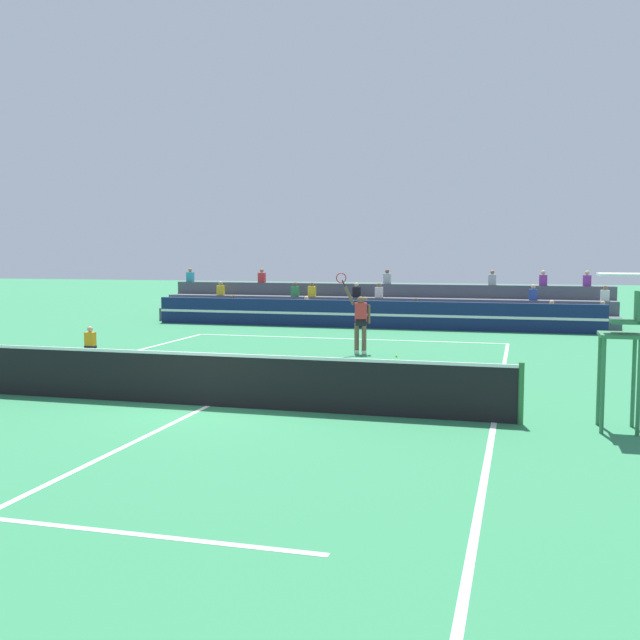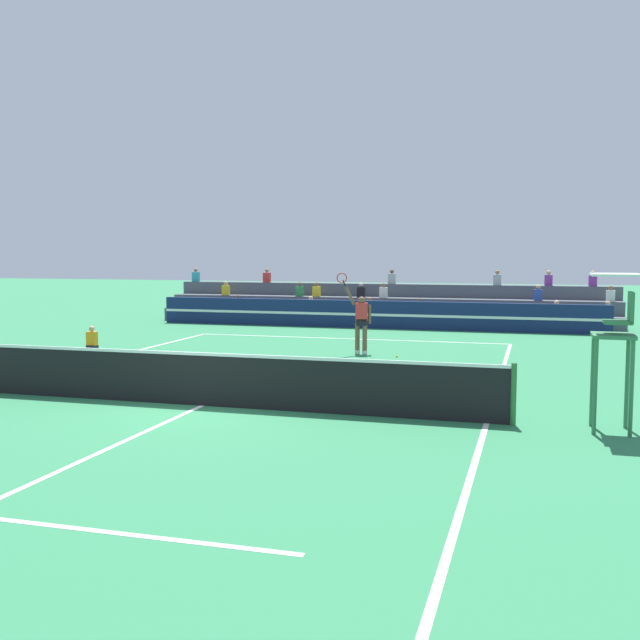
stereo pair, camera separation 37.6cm
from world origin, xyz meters
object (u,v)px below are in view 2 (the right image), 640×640
(umpire_chair, at_px, (616,331))
(tennis_ball, at_px, (397,356))
(ball_kid_courtside, at_px, (92,343))
(tennis_player, at_px, (361,321))

(umpire_chair, xyz_separation_m, tennis_ball, (-5.13, 7.81, -1.68))
(umpire_chair, height_order, ball_kid_courtside, umpire_chair)
(umpire_chair, height_order, tennis_ball, umpire_chair)
(tennis_player, height_order, tennis_ball, tennis_player)
(tennis_ball, bearing_deg, ball_kid_courtside, -168.05)
(ball_kid_courtside, distance_m, tennis_ball, 9.02)
(ball_kid_courtside, height_order, tennis_player, tennis_player)
(tennis_player, relative_size, tennis_ball, 36.22)
(ball_kid_courtside, height_order, tennis_ball, ball_kid_courtside)
(umpire_chair, xyz_separation_m, tennis_player, (-6.32, 8.34, -0.73))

